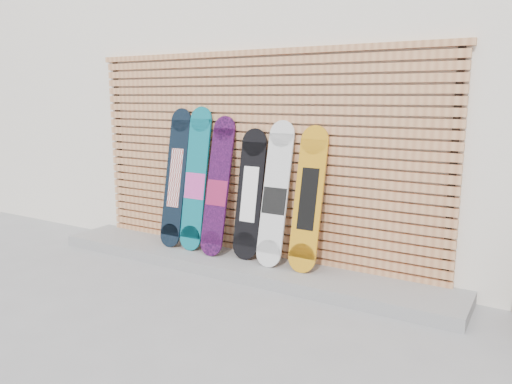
% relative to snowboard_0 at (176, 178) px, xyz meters
% --- Properties ---
extents(ground, '(80.00, 80.00, 0.00)m').
position_rel_snowboard_0_xyz_m(ground, '(1.08, -0.78, -0.90)').
color(ground, gray).
rests_on(ground, ground).
extents(building, '(12.00, 5.00, 3.60)m').
position_rel_snowboard_0_xyz_m(building, '(1.58, 2.72, 0.90)').
color(building, white).
rests_on(building, ground).
extents(concrete_step, '(4.60, 0.70, 0.12)m').
position_rel_snowboard_0_xyz_m(concrete_step, '(0.93, -0.10, -0.84)').
color(concrete_step, gray).
rests_on(concrete_step, ground).
extents(slat_wall, '(4.26, 0.08, 2.29)m').
position_rel_snowboard_0_xyz_m(slat_wall, '(0.93, 0.19, 0.30)').
color(slat_wall, tan).
rests_on(slat_wall, ground).
extents(snowboard_0, '(0.27, 0.34, 1.57)m').
position_rel_snowboard_0_xyz_m(snowboard_0, '(0.00, 0.00, 0.00)').
color(snowboard_0, black).
rests_on(snowboard_0, concrete_step).
extents(snowboard_1, '(0.28, 0.32, 1.59)m').
position_rel_snowboard_0_xyz_m(snowboard_1, '(0.28, 0.01, -0.00)').
color(snowboard_1, '#0C6675').
rests_on(snowboard_1, concrete_step).
extents(snowboard_2, '(0.27, 0.36, 1.50)m').
position_rel_snowboard_0_xyz_m(snowboard_2, '(0.60, -0.02, -0.05)').
color(snowboard_2, black).
rests_on(snowboard_2, concrete_step).
extents(snowboard_3, '(0.30, 0.28, 1.37)m').
position_rel_snowboard_0_xyz_m(snowboard_3, '(0.98, 0.03, -0.10)').
color(snowboard_3, black).
rests_on(snowboard_3, concrete_step).
extents(snowboard_4, '(0.28, 0.35, 1.47)m').
position_rel_snowboard_0_xyz_m(snowboard_4, '(1.31, -0.01, -0.06)').
color(snowboard_4, silver).
rests_on(snowboard_4, concrete_step).
extents(snowboard_5, '(0.29, 0.33, 1.43)m').
position_rel_snowboard_0_xyz_m(snowboard_5, '(1.67, 0.00, -0.07)').
color(snowboard_5, orange).
rests_on(snowboard_5, concrete_step).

